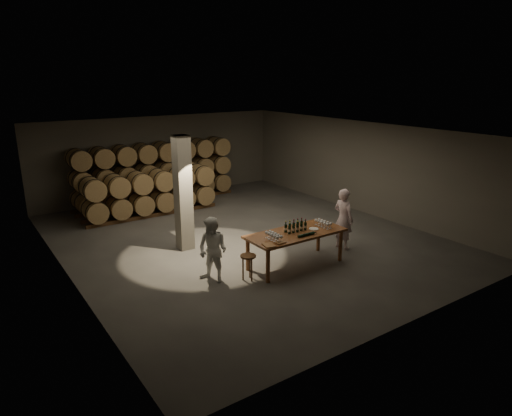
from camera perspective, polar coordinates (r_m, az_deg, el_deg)
room at (r=12.68m, az=-9.10°, el=1.80°), size 12.00×12.00×12.00m
tasting_table at (r=11.65m, az=4.98°, el=-3.51°), size 2.60×1.10×0.90m
barrel_stack_back at (r=17.72m, az=-12.49°, el=4.44°), size 6.26×0.95×2.31m
barrel_stack_front at (r=16.25m, az=-13.06°, el=1.99°), size 4.70×0.95×1.57m
bottle_cluster at (r=11.67m, az=4.97°, el=-2.39°), size 0.59×0.22×0.30m
lying_bottles at (r=11.37m, az=6.32°, el=-3.32°), size 0.59×0.07×0.07m
glass_cluster_left at (r=11.01m, az=2.22°, el=-3.37°), size 0.20×0.53×0.18m
glass_cluster_right at (r=12.08m, az=8.41°, el=-1.76°), size 0.19×0.52×0.17m
plate at (r=11.89m, az=7.24°, el=-2.60°), size 0.25×0.25×0.01m
notebook_near at (r=10.85m, az=3.00°, el=-4.33°), size 0.25×0.20×0.03m
notebook_corner at (r=10.69m, az=1.62°, el=-4.67°), size 0.31×0.36×0.03m
pen at (r=10.87m, az=3.66°, el=-4.36°), size 0.13×0.05×0.01m
stool at (r=10.90m, az=-0.99°, el=-6.48°), size 0.38×0.38×0.63m
person_man at (r=12.96m, az=10.87°, el=-1.34°), size 0.48×0.67×1.74m
person_woman at (r=10.78m, az=-5.43°, el=-5.25°), size 0.87×0.95×1.58m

